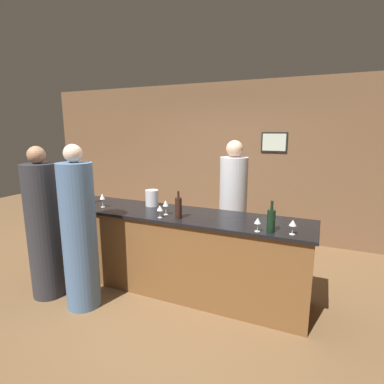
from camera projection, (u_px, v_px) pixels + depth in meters
The scene contains 16 objects.
ground_plane at pixel (174, 287), 3.80m from camera, with size 14.00×14.00×0.00m, color brown.
back_wall at pixel (229, 160), 5.55m from camera, with size 8.00×0.08×2.80m.
bar_counter at pixel (173, 251), 3.70m from camera, with size 3.28×0.73×0.98m.
bartender at pixel (233, 212), 4.12m from camera, with size 0.37×0.37×1.82m.
guest_0 at pixel (79, 235), 3.25m from camera, with size 0.37×0.37×1.81m.
guest_1 at pixel (44, 229), 3.48m from camera, with size 0.38×0.38×1.78m.
wine_bottle_0 at pixel (178, 208), 3.34m from camera, with size 0.08×0.08×0.31m.
wine_bottle_1 at pixel (271, 220), 2.89m from camera, with size 0.08×0.08×0.31m.
wine_bottle_2 at pixel (91, 195), 4.06m from camera, with size 0.07×0.07×0.28m.
ice_bucket at pixel (152, 198), 3.90m from camera, with size 0.17×0.17×0.21m.
wine_glass_0 at pixel (293, 223), 2.82m from camera, with size 0.07×0.07×0.14m.
wine_glass_1 at pixel (258, 221), 2.90m from camera, with size 0.07×0.07×0.14m.
wine_glass_2 at pixel (102, 197), 3.82m from camera, with size 0.07×0.07×0.18m.
wine_glass_3 at pixel (160, 208), 3.36m from camera, with size 0.07×0.07×0.14m.
wine_glass_4 at pixel (86, 197), 3.81m from camera, with size 0.08×0.08×0.18m.
wine_glass_5 at pixel (166, 204), 3.48m from camera, with size 0.07×0.07×0.17m.
Camera 1 is at (1.61, -3.09, 1.95)m, focal length 28.00 mm.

